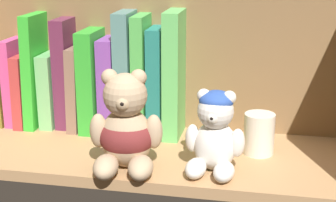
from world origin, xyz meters
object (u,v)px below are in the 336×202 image
Objects in this scene: book_6 at (81,86)px; book_9 at (128,71)px; book_7 at (95,78)px; book_0 at (8,85)px; teddy_bear_smaller at (215,134)px; book_12 at (176,72)px; book_2 at (30,87)px; book_11 at (159,80)px; pillar_candle at (259,134)px; book_3 at (39,69)px; book_5 at (67,72)px; book_4 at (54,88)px; book_10 at (143,73)px; teddy_bear_larger at (126,130)px; book_1 at (18,80)px; book_8 at (112,83)px.

book_9 is (10.19, -0.00, 3.59)cm from book_6.
book_9 reaches higher than book_7.
teddy_bear_smaller is at bearing -20.71° from book_0.
book_7 is 16.97cm from book_12.
book_2 is 28.20cm from book_11.
book_7 is 2.72× the size of pillar_candle.
book_0 is 19.79cm from book_7.
book_2 is at bearing -0.00° from book_0.
book_2 is 4.85cm from book_3.
pillar_candle is at bearing 51.74° from teddy_bear_smaller.
book_5 is 41.30cm from pillar_candle.
book_10 is at bearing 0.00° from book_4.
book_11 is (16.47, 0.00, 2.11)cm from book_6.
book_7 is 0.85× the size of book_9.
book_0 is 0.92× the size of teddy_bear_larger.
book_0 reaches higher than teddy_bear_smaller.
book_1 reaches higher than book_2.
book_2 is at bearing -180.00° from book_4.
book_6 is (9.01, 0.00, -3.13)cm from book_3.
book_1 is 47.18cm from teddy_bear_smaller.
book_0 is 16.55cm from book_6.
book_1 is 11.35cm from book_5.
book_4 is at bearing 168.86° from pillar_candle.
book_9 reaches higher than book_5.
book_2 is 2.00× the size of pillar_candle.
book_3 is at bearing 180.00° from book_9.
book_12 is at bearing -0.00° from book_1.
book_8 is 1.35× the size of teddy_bear_smaller.
book_4 is 2.02× the size of pillar_candle.
book_3 is (7.53, 0.00, 3.82)cm from book_0.
book_3 is 25.50cm from book_11.
book_6 is 3.56cm from book_7.
teddy_bear_larger is at bearing -42.17° from book_4.
book_6 is 6.79cm from book_8.
book_2 is at bearing -180.00° from book_11.
book_6 is at bearing 0.00° from book_5.
book_7 is at bearing -0.00° from book_6.
teddy_bear_smaller is at bearing -52.84° from book_11.
book_11 reaches higher than pillar_candle.
book_8 is at bearing 180.00° from book_10.
book_0 reaches higher than pillar_candle.
teddy_bear_larger is (23.94, -19.07, -4.93)cm from book_3.
book_0 is 0.70× the size of book_5.
teddy_bear_larger is (11.82, -19.07, -3.52)cm from book_7.
book_2 is 0.88× the size of book_6.
pillar_candle is at bearing -9.92° from book_2.
book_4 is at bearing 180.00° from book_5.
book_4 is 43.96cm from pillar_candle.
book_10 is 0.96× the size of book_12.
book_10 is (22.32, 0.00, 0.18)cm from book_3.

